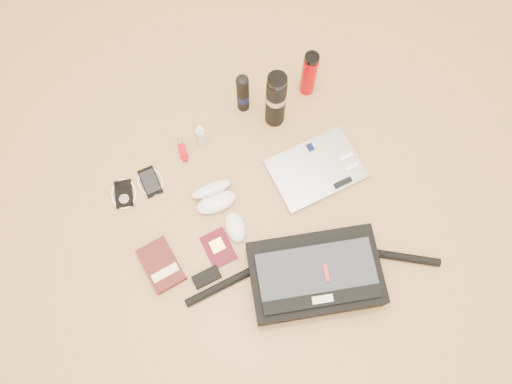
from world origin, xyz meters
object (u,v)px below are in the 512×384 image
book (162,265)px  thermos_red (309,74)px  laptop (316,169)px  thermos_black (276,100)px  messenger_bag (314,275)px

book → thermos_red: size_ratio=0.78×
laptop → thermos_red: 0.38m
thermos_black → thermos_red: size_ratio=1.29×
messenger_bag → laptop: bearing=76.8°
laptop → thermos_red: bearing=68.0°
book → thermos_red: 0.93m
book → thermos_red: bearing=23.2°
messenger_bag → laptop: size_ratio=2.45×
thermos_red → laptop: bearing=-116.2°
thermos_black → laptop: bearing=-85.0°
book → thermos_black: bearing=25.3°
thermos_black → thermos_red: thermos_black is taller
thermos_red → messenger_bag: bearing=-120.6°
thermos_black → messenger_bag: bearing=-108.9°
laptop → book: bearing=-173.1°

